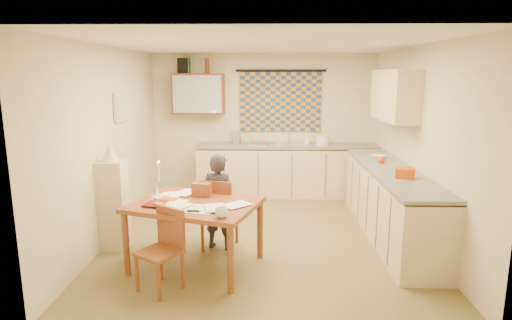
{
  "coord_description": "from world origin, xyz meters",
  "views": [
    {
      "loc": [
        0.03,
        -5.5,
        2.14
      ],
      "look_at": [
        -0.1,
        0.2,
        0.99
      ],
      "focal_mm": 30.0,
      "sensor_mm": 36.0,
      "label": 1
    }
  ],
  "objects_px": {
    "dining_table": "(196,234)",
    "shelf_stand": "(113,205)",
    "person": "(219,202)",
    "chair_far": "(220,226)",
    "counter_back": "(291,170)",
    "counter_right": "(390,203)",
    "stove": "(413,228)"
  },
  "relations": [
    {
      "from": "person",
      "to": "shelf_stand",
      "type": "height_order",
      "value": "person"
    },
    {
      "from": "stove",
      "to": "shelf_stand",
      "type": "xyz_separation_m",
      "value": [
        -3.54,
        0.4,
        0.12
      ]
    },
    {
      "from": "stove",
      "to": "person",
      "type": "distance_m",
      "value": 2.29
    },
    {
      "from": "counter_back",
      "to": "shelf_stand",
      "type": "distance_m",
      "value": 3.38
    },
    {
      "from": "chair_far",
      "to": "shelf_stand",
      "type": "distance_m",
      "value": 1.33
    },
    {
      "from": "chair_far",
      "to": "person",
      "type": "bearing_deg",
      "value": 66.59
    },
    {
      "from": "counter_right",
      "to": "dining_table",
      "type": "distance_m",
      "value": 2.64
    },
    {
      "from": "dining_table",
      "to": "chair_far",
      "type": "distance_m",
      "value": 0.57
    },
    {
      "from": "counter_back",
      "to": "chair_far",
      "type": "relative_size",
      "value": 3.68
    },
    {
      "from": "counter_right",
      "to": "shelf_stand",
      "type": "height_order",
      "value": "shelf_stand"
    },
    {
      "from": "stove",
      "to": "chair_far",
      "type": "relative_size",
      "value": 0.96
    },
    {
      "from": "stove",
      "to": "chair_far",
      "type": "bearing_deg",
      "value": 169.11
    },
    {
      "from": "person",
      "to": "counter_right",
      "type": "bearing_deg",
      "value": -152.43
    },
    {
      "from": "dining_table",
      "to": "shelf_stand",
      "type": "relative_size",
      "value": 1.43
    },
    {
      "from": "dining_table",
      "to": "shelf_stand",
      "type": "distance_m",
      "value": 1.21
    },
    {
      "from": "shelf_stand",
      "to": "counter_back",
      "type": "bearing_deg",
      "value": 46.37
    },
    {
      "from": "counter_back",
      "to": "counter_right",
      "type": "height_order",
      "value": "same"
    },
    {
      "from": "counter_back",
      "to": "chair_far",
      "type": "height_order",
      "value": "counter_back"
    },
    {
      "from": "counter_back",
      "to": "person",
      "type": "relative_size",
      "value": 2.75
    },
    {
      "from": "counter_back",
      "to": "shelf_stand",
      "type": "bearing_deg",
      "value": -133.63
    },
    {
      "from": "shelf_stand",
      "to": "counter_right",
      "type": "bearing_deg",
      "value": 8.14
    },
    {
      "from": "dining_table",
      "to": "person",
      "type": "distance_m",
      "value": 0.59
    },
    {
      "from": "counter_back",
      "to": "dining_table",
      "type": "height_order",
      "value": "counter_back"
    },
    {
      "from": "chair_far",
      "to": "person",
      "type": "height_order",
      "value": "person"
    },
    {
      "from": "counter_back",
      "to": "shelf_stand",
      "type": "xyz_separation_m",
      "value": [
        -2.33,
        -2.44,
        0.1
      ]
    },
    {
      "from": "counter_back",
      "to": "person",
      "type": "distance_m",
      "value": 2.63
    },
    {
      "from": "dining_table",
      "to": "person",
      "type": "xyz_separation_m",
      "value": [
        0.2,
        0.51,
        0.22
      ]
    },
    {
      "from": "counter_back",
      "to": "person",
      "type": "bearing_deg",
      "value": -113.07
    },
    {
      "from": "dining_table",
      "to": "stove",
      "type": "bearing_deg",
      "value": 20.29
    },
    {
      "from": "counter_right",
      "to": "shelf_stand",
      "type": "bearing_deg",
      "value": -171.86
    },
    {
      "from": "chair_far",
      "to": "dining_table",
      "type": "bearing_deg",
      "value": 77.88
    },
    {
      "from": "dining_table",
      "to": "chair_far",
      "type": "relative_size",
      "value": 1.77
    }
  ]
}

